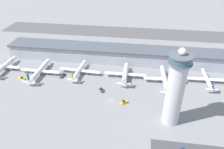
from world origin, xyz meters
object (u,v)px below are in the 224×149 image
airplane_gate_charlie (79,70)px  airplane_gate_foxtrot (207,79)px  airplane_gate_delta (125,74)px  control_tower (175,89)px  airplane_gate_echo (165,79)px  service_truck_catering (124,102)px  service_truck_water (101,90)px  airplane_gate_bravo (39,71)px  service_truck_baggage (63,75)px  service_truck_fuel (22,78)px  airplane_gate_alpha (4,66)px

airplane_gate_charlie → airplane_gate_foxtrot: size_ratio=1.08×
airplane_gate_delta → airplane_gate_foxtrot: (74.92, 2.24, -0.46)m
control_tower → airplane_gate_echo: (-1.08, 49.86, -23.91)m
airplane_gate_charlie → service_truck_catering: bearing=-39.1°
service_truck_water → airplane_gate_bravo: bearing=164.0°
airplane_gate_foxtrot → service_truck_catering: size_ratio=6.41×
service_truck_baggage → service_truck_water: service_truck_baggage is taller
service_truck_fuel → service_truck_water: bearing=-5.8°
service_truck_baggage → control_tower: bearing=-26.1°
service_truck_fuel → service_truck_catering: bearing=-12.5°
control_tower → service_truck_water: bearing=152.3°
control_tower → service_truck_baggage: 112.20m
airplane_gate_charlie → airplane_gate_delta: 45.45m
airplane_gate_delta → service_truck_catering: 38.40m
airplane_gate_delta → airplane_gate_foxtrot: bearing=1.7°
airplane_gate_bravo → airplane_gate_foxtrot: 158.72m
airplane_gate_foxtrot → service_truck_baggage: 135.43m
service_truck_baggage → service_truck_water: bearing=-23.8°
airplane_gate_alpha → service_truck_water: 105.86m
airplane_gate_charlie → service_truck_catering: airplane_gate_charlie is taller
airplane_gate_bravo → airplane_gate_foxtrot: size_ratio=1.15×
control_tower → airplane_gate_echo: control_tower is taller
service_truck_catering → service_truck_fuel: (-99.99, 22.23, -0.24)m
airplane_gate_delta → service_truck_baggage: airplane_gate_delta is taller
service_truck_baggage → service_truck_catering: bearing=-27.5°
airplane_gate_foxtrot → service_truck_baggage: airplane_gate_foxtrot is taller
control_tower → service_truck_catering: (-34.91, 15.18, -27.28)m
control_tower → service_truck_fuel: control_tower is taller
airplane_gate_alpha → airplane_gate_charlie: size_ratio=0.96×
service_truck_fuel → airplane_gate_echo: bearing=5.3°
airplane_gate_bravo → service_truck_catering: 92.29m
airplane_gate_bravo → service_truck_fuel: bearing=-142.4°
airplane_gate_charlie → service_truck_water: airplane_gate_charlie is taller
control_tower → service_truck_baggage: bearing=153.9°
airplane_gate_delta → airplane_gate_foxtrot: 74.96m
control_tower → service_truck_fuel: 142.67m
airplane_gate_bravo → service_truck_water: airplane_gate_bravo is taller
airplane_gate_alpha → airplane_gate_charlie: bearing=2.5°
control_tower → airplane_gate_delta: 69.38m
airplane_gate_alpha → service_truck_water: (103.60, -21.48, -3.50)m
airplane_gate_bravo → service_truck_fuel: size_ratio=5.33×
airplane_gate_bravo → airplane_gate_delta: size_ratio=1.09×
airplane_gate_charlie → service_truck_fuel: bearing=-162.0°
airplane_gate_charlie → airplane_gate_echo: airplane_gate_echo is taller
airplane_gate_delta → service_truck_fuel: (-97.42, -15.93, -3.78)m
airplane_gate_delta → airplane_gate_alpha: bearing=-178.9°
service_truck_catering → airplane_gate_bravo: bearing=159.1°
service_truck_catering → service_truck_water: bearing=146.1°
airplane_gate_bravo → airplane_gate_echo: bearing=0.9°
airplane_gate_echo → service_truck_catering: airplane_gate_echo is taller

